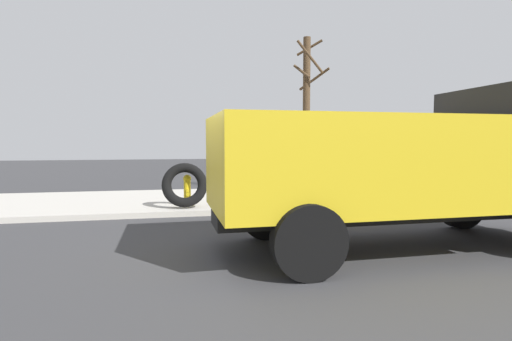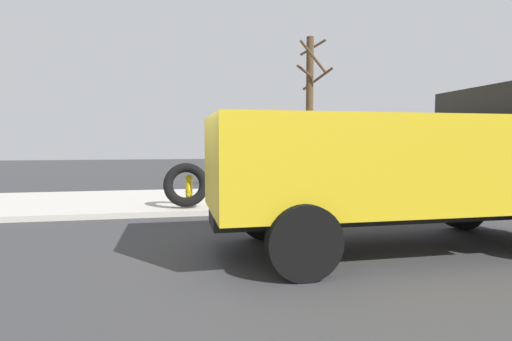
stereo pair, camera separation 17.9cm
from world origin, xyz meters
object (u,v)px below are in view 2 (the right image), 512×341
Objects in this scene: bare_tree at (310,110)px; dump_truck_yellow at (413,161)px; loose_tire at (186,185)px; fire_hydrant at (189,189)px; stop_sign at (304,149)px.

dump_truck_yellow is at bearing -94.30° from bare_tree.
loose_tire is 6.08m from bare_tree.
dump_truck_yellow reaches higher than fire_hydrant.
dump_truck_yellow is 1.24× the size of bare_tree.
fire_hydrant is at bearing 172.31° from stop_sign.
fire_hydrant is 6.35m from dump_truck_yellow.
bare_tree is (4.61, 3.17, 2.37)m from loose_tire.
loose_tire reaches higher than fire_hydrant.
bare_tree reaches higher than dump_truck_yellow.
stop_sign is 3.79m from bare_tree.
bare_tree is (1.27, 3.28, 1.40)m from stop_sign.
fire_hydrant is at bearing 128.98° from dump_truck_yellow.
dump_truck_yellow is (3.95, -4.88, 0.99)m from fire_hydrant.
bare_tree reaches higher than stop_sign.
stop_sign reaches higher than fire_hydrant.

